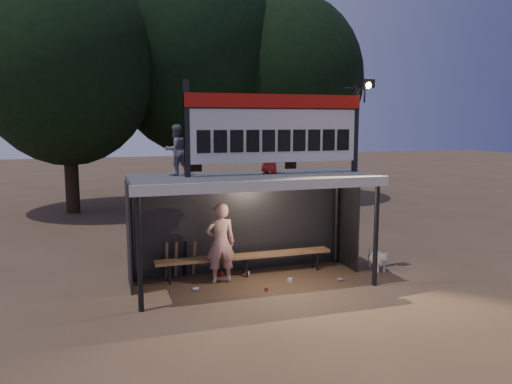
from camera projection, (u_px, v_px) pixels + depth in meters
The scene contains 13 objects.
ground at pixel (253, 283), 10.62m from camera, with size 80.00×80.00×0.00m, color #4F3827.
player at pixel (221, 243), 10.56m from camera, with size 0.63×0.41×1.73m, color silver.
child_a at pixel (176, 150), 10.14m from camera, with size 0.50×0.39×1.03m, color slate.
child_b at pixel (270, 151), 10.51m from camera, with size 0.46×0.30×0.94m, color #A51F19.
dugout_shelter at pixel (249, 196), 10.59m from camera, with size 5.10×2.08×2.32m.
scoreboard_assembly at pixel (278, 126), 10.31m from camera, with size 4.10×0.27×1.99m.
bench at pixel (245, 257), 11.08m from camera, with size 4.00×0.35×0.48m.
tree_left at pixel (66, 63), 18.08m from camera, with size 6.46×6.46×9.27m.
tree_mid at pixel (194, 55), 20.90m from camera, with size 7.22×7.22×10.36m.
tree_right at pixel (291, 79), 21.30m from camera, with size 6.08×6.08×8.72m.
dog at pixel (378, 259), 11.49m from camera, with size 0.36×0.81×0.49m.
bats at pixel (180, 259), 10.91m from camera, with size 0.68×0.35×0.84m.
litter at pixel (258, 280), 10.74m from camera, with size 3.21×1.38×0.08m.
Camera 1 is at (-3.03, -9.78, 3.42)m, focal length 35.00 mm.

